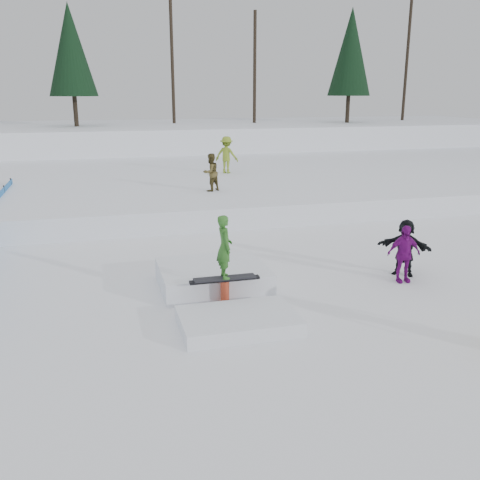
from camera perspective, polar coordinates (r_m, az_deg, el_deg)
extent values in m
plane|color=white|center=(11.84, 0.17, -7.83)|extent=(120.00, 120.00, 0.00)
cube|color=white|center=(40.74, -11.12, 10.34)|extent=(60.00, 14.00, 2.40)
cube|color=white|center=(26.98, -8.80, 6.20)|extent=(50.00, 18.00, 0.80)
cylinder|color=black|center=(23.45, -23.77, 4.04)|extent=(0.05, 0.05, 1.10)
cylinder|color=black|center=(25.30, -23.17, 4.86)|extent=(0.05, 0.05, 1.10)
cylinder|color=black|center=(39.03, -17.13, 12.98)|extent=(0.30, 0.30, 2.00)
cone|color=black|center=(39.10, -17.62, 18.79)|extent=(3.20, 3.20, 5.95)
cylinder|color=black|center=(41.48, -7.26, 18.82)|extent=(0.24, 0.24, 9.50)
cylinder|color=black|center=(41.74, 1.58, 17.88)|extent=(0.24, 0.24, 8.00)
cylinder|color=black|center=(42.87, 11.41, 13.52)|extent=(0.30, 0.30, 2.00)
cone|color=black|center=(42.95, 11.72, 19.05)|extent=(3.20, 3.20, 6.30)
cylinder|color=black|center=(47.59, 17.43, 18.43)|extent=(0.24, 0.24, 10.50)
imported|color=#4E431E|center=(21.73, -3.14, 7.22)|extent=(0.93, 0.87, 1.52)
imported|color=olive|center=(26.60, -1.44, 9.07)|extent=(1.33, 1.20, 1.80)
imported|color=#750B77|center=(14.13, 17.07, -1.42)|extent=(0.90, 0.44, 1.48)
imported|color=black|center=(14.67, 17.17, -0.77)|extent=(1.32, 1.27, 1.50)
cube|color=white|center=(13.32, -2.93, -3.89)|extent=(2.60, 2.20, 0.54)
cube|color=white|center=(11.10, -0.16, -8.63)|extent=(2.40, 1.60, 0.30)
cylinder|color=#BB482C|center=(12.22, -1.61, -6.92)|extent=(0.44, 0.44, 0.06)
cylinder|color=#BB482C|center=(12.12, -1.62, -5.74)|extent=(0.20, 0.20, 0.60)
cube|color=black|center=(12.00, -1.64, -4.27)|extent=(1.60, 0.16, 0.06)
cube|color=black|center=(11.98, -1.64, -4.07)|extent=(1.40, 0.28, 0.03)
imported|color=#2D6B22|center=(11.76, -1.66, -0.73)|extent=(0.34, 0.52, 1.42)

